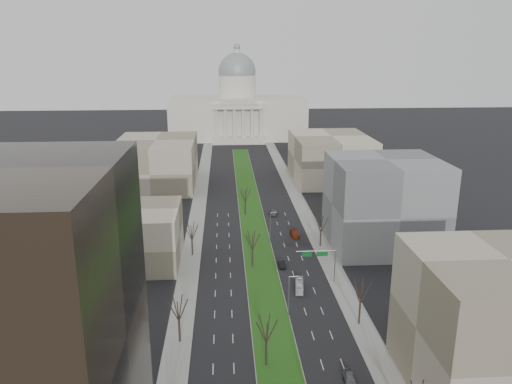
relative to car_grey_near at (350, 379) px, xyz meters
name	(u,v)px	position (x,y,z in m)	size (l,w,h in m)	color
ground	(251,215)	(-11.01, 85.53, -0.76)	(600.00, 600.00, 0.00)	black
median	(252,216)	(-11.01, 84.51, -0.66)	(8.00, 222.03, 0.20)	#999993
sidewalk_left	(193,245)	(-28.51, 60.53, -0.69)	(5.00, 330.00, 0.15)	gray
sidewalk_right	(319,242)	(6.49, 60.53, -0.69)	(5.00, 330.00, 0.15)	gray
capitol	(238,110)	(-11.01, 235.11, 15.54)	(80.00, 46.00, 55.00)	beige
building_beige_left	(127,236)	(-44.01, 50.53, 6.24)	(26.00, 22.00, 14.00)	gray
building_tan_right	(499,326)	(21.99, -2.47, 10.24)	(26.00, 24.00, 22.00)	gray
building_grey_right	(384,203)	(22.99, 57.53, 11.24)	(28.00, 26.00, 24.00)	slate
building_far_left	(157,163)	(-46.01, 125.53, 8.24)	(30.00, 40.00, 18.00)	gray
building_far_right	(330,158)	(23.99, 130.53, 8.24)	(30.00, 40.00, 18.00)	gray
tree_left_mid	(178,308)	(-28.21, 13.53, 6.23)	(5.40, 5.40, 9.72)	black
tree_left_far	(192,231)	(-28.21, 53.53, 6.08)	(5.28, 5.28, 9.50)	black
tree_right_mid	(361,291)	(6.19, 17.53, 6.39)	(5.52, 5.52, 9.94)	black
tree_right_far	(321,224)	(6.19, 57.53, 5.76)	(5.04, 5.04, 9.07)	black
tree_median_a	(266,329)	(-13.01, 5.53, 6.23)	(5.40, 5.40, 9.72)	black
tree_median_b	(252,240)	(-13.01, 45.53, 6.23)	(5.40, 5.40, 9.72)	black
tree_median_c	(245,194)	(-13.01, 85.53, 6.23)	(5.40, 5.40, 9.72)	black
streetlamp_median_b	(289,297)	(-7.25, 20.53, 4.04)	(1.90, 0.20, 9.16)	gray
streetlamp_median_c	(270,227)	(-7.25, 60.53, 4.04)	(1.90, 0.20, 9.16)	gray
mast_arm_signs	(323,258)	(2.48, 35.55, 5.34)	(9.12, 0.24, 8.09)	gray
car_grey_near	(350,379)	(0.00, 0.00, 0.00)	(1.81, 4.49, 1.53)	#575B60
car_black	(282,264)	(-5.81, 45.28, -0.03)	(1.55, 4.44, 1.46)	black
car_red	(295,233)	(0.38, 65.73, 0.06)	(2.31, 5.69, 1.65)	maroon
car_grey_far	(273,213)	(-4.00, 85.37, -0.05)	(2.37, 5.15, 1.43)	#4E5056
box_van	(299,285)	(-3.28, 32.76, 0.22)	(1.66, 7.09, 1.98)	white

